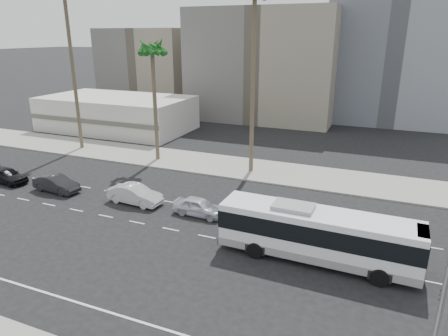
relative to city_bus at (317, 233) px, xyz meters
The scene contains 12 objects.
ground 5.17m from the city_bus, behind, with size 700.00×700.00×0.00m, color black.
sidewalk_north 16.42m from the city_bus, 107.12° to the left, with size 120.00×7.00×0.15m, color gray.
commercial_low 43.50m from the city_bus, 143.14° to the left, with size 22.00×12.16×5.00m.
midrise_beige_west 48.65m from the city_bus, 110.43° to the left, with size 24.00×18.00×18.00m, color slate.
midrise_gray_center 53.36m from the city_bus, 86.49° to the left, with size 20.00×20.00×26.00m, color slate.
midrise_beige_far 66.13m from the city_bus, 130.51° to the left, with size 18.00×16.00×15.00m, color slate.
city_bus is the anchor object (origin of this frame).
car_a 10.51m from the city_bus, 162.10° to the left, with size 4.29×1.73×1.46m, color silver.
car_b 16.43m from the city_bus, 168.59° to the left, with size 4.93×1.72×1.63m, color silver.
car_c 24.60m from the city_bus, behind, with size 4.67×1.63×1.54m, color black.
car_d 30.81m from the city_bus, behind, with size 4.58×1.84×1.56m, color black.
palm_mid 27.65m from the city_bus, 144.59° to the left, with size 4.39×4.39×13.60m.
Camera 1 is at (7.98, -23.36, 13.97)m, focal length 31.95 mm.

